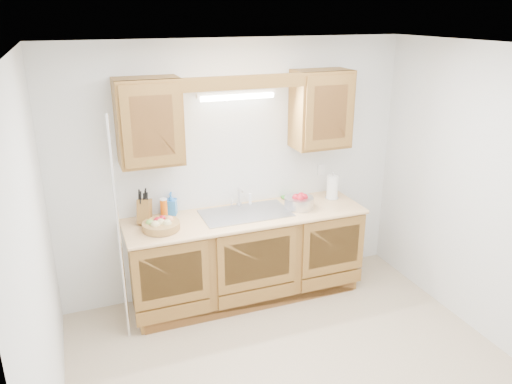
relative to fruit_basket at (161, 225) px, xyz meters
name	(u,v)px	position (x,y,z in m)	size (l,w,h in m)	color
room	(301,229)	(0.82, -1.12, 0.30)	(3.52, 3.50, 2.50)	tan
base_cabinets	(246,257)	(0.82, 0.08, -0.51)	(2.20, 0.60, 0.86)	brown
countertop	(246,216)	(0.82, 0.06, -0.07)	(2.30, 0.63, 0.04)	tan
upper_cabinet_left	(149,122)	(-0.01, 0.21, 0.88)	(0.55, 0.33, 0.75)	brown
upper_cabinet_right	(321,109)	(1.65, 0.21, 0.88)	(0.55, 0.33, 0.75)	brown
valance	(245,82)	(0.82, 0.07, 1.19)	(2.20, 0.05, 0.12)	brown
fluorescent_fixture	(237,95)	(0.82, 0.29, 1.05)	(0.76, 0.08, 0.08)	white
sink	(246,220)	(0.82, 0.08, -0.12)	(0.84, 0.46, 0.36)	#9E9EA3
wire_shelf_pole	(119,234)	(-0.38, -0.19, 0.05)	(0.03, 0.03, 2.00)	silver
outlet_plate	(321,170)	(1.77, 0.37, 0.20)	(0.08, 0.01, 0.12)	white
fruit_basket	(161,225)	(0.00, 0.00, 0.00)	(0.43, 0.43, 0.10)	#AE8046
knife_block	(144,211)	(-0.11, 0.21, 0.07)	(0.17, 0.21, 0.32)	brown
orange_canister	(164,209)	(0.07, 0.23, 0.05)	(0.07, 0.07, 0.20)	#D25A0B
soap_bottle	(171,204)	(0.16, 0.32, 0.06)	(0.10, 0.10, 0.22)	blue
sponge	(287,197)	(1.36, 0.32, -0.04)	(0.12, 0.08, 0.02)	#CC333F
paper_towel	(332,187)	(1.79, 0.15, 0.08)	(0.15, 0.15, 0.29)	silver
apple_bowl	(299,202)	(1.37, 0.04, 0.02)	(0.30, 0.30, 0.15)	silver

